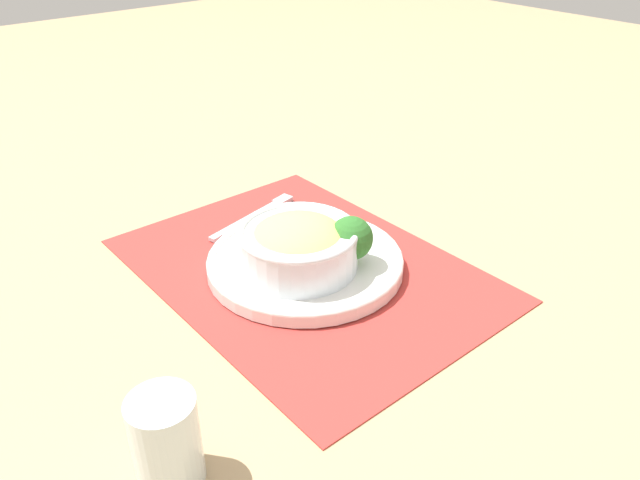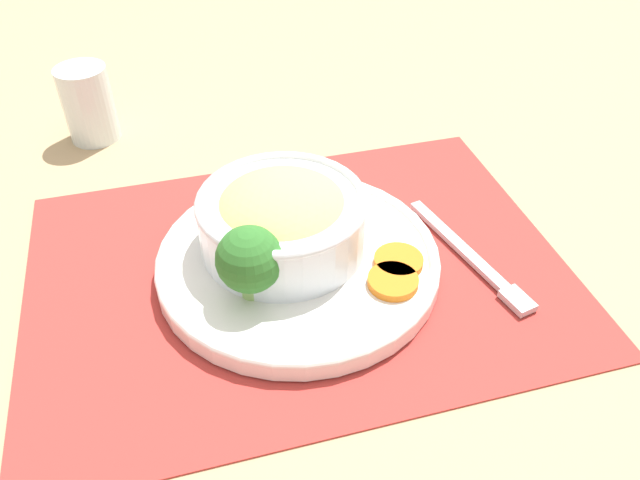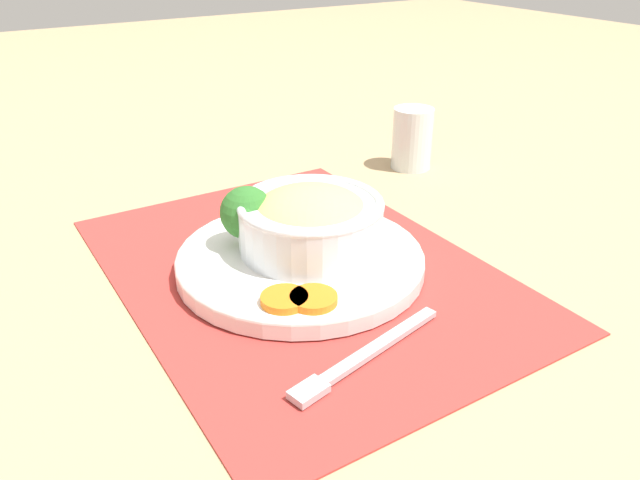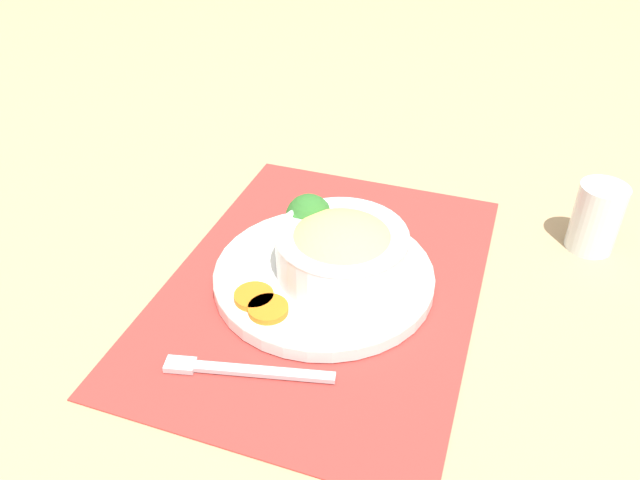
{
  "view_description": "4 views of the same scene",
  "coord_description": "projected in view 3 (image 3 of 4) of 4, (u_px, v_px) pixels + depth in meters",
  "views": [
    {
      "loc": [
        0.58,
        -0.46,
        0.48
      ],
      "look_at": [
        0.02,
        0.01,
        0.05
      ],
      "focal_mm": 35.0,
      "sensor_mm": 36.0,
      "label": 1
    },
    {
      "loc": [
        0.1,
        0.44,
        0.42
      ],
      "look_at": [
        -0.02,
        0.01,
        0.04
      ],
      "focal_mm": 35.0,
      "sensor_mm": 36.0,
      "label": 2
    },
    {
      "loc": [
        -0.53,
        0.3,
        0.35
      ],
      "look_at": [
        -0.01,
        -0.02,
        0.04
      ],
      "focal_mm": 35.0,
      "sensor_mm": 36.0,
      "label": 3
    },
    {
      "loc": [
        -0.57,
        -0.19,
        0.51
      ],
      "look_at": [
        0.01,
        0.01,
        0.06
      ],
      "focal_mm": 35.0,
      "sensor_mm": 36.0,
      "label": 4
    }
  ],
  "objects": [
    {
      "name": "ground_plane",
      "position": [
        301.0,
        271.0,
        0.7
      ],
      "size": [
        4.0,
        4.0,
        0.0
      ],
      "primitive_type": "plane",
      "color": "tan"
    },
    {
      "name": "placemat",
      "position": [
        301.0,
        269.0,
        0.7
      ],
      "size": [
        0.52,
        0.38,
        0.0
      ],
      "color": "#B2332D",
      "rests_on": "ground_plane"
    },
    {
      "name": "plate",
      "position": [
        300.0,
        259.0,
        0.69
      ],
      "size": [
        0.27,
        0.27,
        0.02
      ],
      "color": "white",
      "rests_on": "placemat"
    },
    {
      "name": "bowl",
      "position": [
        311.0,
        220.0,
        0.69
      ],
      "size": [
        0.16,
        0.16,
        0.07
      ],
      "color": "silver",
      "rests_on": "plate"
    },
    {
      "name": "broccoli_floret",
      "position": [
        247.0,
        213.0,
        0.69
      ],
      "size": [
        0.06,
        0.06,
        0.07
      ],
      "color": "#84AD5B",
      "rests_on": "plate"
    },
    {
      "name": "carrot_slice_near",
      "position": [
        284.0,
        299.0,
        0.6
      ],
      "size": [
        0.05,
        0.05,
        0.01
      ],
      "color": "orange",
      "rests_on": "plate"
    },
    {
      "name": "carrot_slice_middle",
      "position": [
        314.0,
        299.0,
        0.6
      ],
      "size": [
        0.05,
        0.05,
        0.01
      ],
      "color": "orange",
      "rests_on": "plate"
    },
    {
      "name": "water_glass",
      "position": [
        412.0,
        142.0,
        0.97
      ],
      "size": [
        0.06,
        0.06,
        0.09
      ],
      "color": "silver",
      "rests_on": "ground_plane"
    },
    {
      "name": "fork",
      "position": [
        355.0,
        361.0,
        0.54
      ],
      "size": [
        0.06,
        0.18,
        0.01
      ],
      "rotation": [
        0.0,
        0.0,
        0.22
      ],
      "color": "#B7B7BC",
      "rests_on": "placemat"
    }
  ]
}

